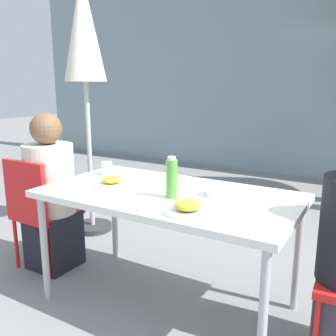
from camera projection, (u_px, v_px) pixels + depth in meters
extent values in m
plane|color=gray|center=(168.00, 303.00, 2.41)|extent=(24.00, 24.00, 0.00)
cube|color=gray|center=(307.00, 75.00, 5.36)|extent=(10.00, 0.20, 3.00)
cube|color=white|center=(168.00, 195.00, 2.25)|extent=(1.54, 0.83, 0.04)
cylinder|color=#B7B7B7|center=(44.00, 249.00, 2.39)|extent=(0.04, 0.04, 0.71)
cylinder|color=#B7B7B7|center=(263.00, 318.00, 1.68)|extent=(0.04, 0.04, 0.71)
cylinder|color=#B7B7B7|center=(114.00, 216.00, 2.98)|extent=(0.04, 0.04, 0.71)
cylinder|color=#B7B7B7|center=(297.00, 257.00, 2.28)|extent=(0.04, 0.04, 0.71)
cube|color=red|center=(47.00, 214.00, 2.85)|extent=(0.40, 0.40, 0.04)
cube|color=red|center=(25.00, 190.00, 2.64)|extent=(0.40, 0.04, 0.42)
cylinder|color=red|center=(51.00, 229.00, 3.12)|extent=(0.03, 0.03, 0.40)
cylinder|color=red|center=(81.00, 237.00, 2.96)|extent=(0.03, 0.03, 0.40)
cylinder|color=red|center=(16.00, 244.00, 2.84)|extent=(0.03, 0.03, 0.40)
cylinder|color=red|center=(48.00, 254.00, 2.67)|extent=(0.03, 0.03, 0.40)
cube|color=black|center=(54.00, 239.00, 2.87)|extent=(0.33, 0.33, 0.44)
cylinder|color=beige|center=(49.00, 179.00, 2.76)|extent=(0.36, 0.36, 0.52)
sphere|color=brown|center=(46.00, 129.00, 2.68)|extent=(0.23, 0.23, 0.23)
cylinder|color=red|center=(315.00, 335.00, 1.81)|extent=(0.03, 0.03, 0.40)
cylinder|color=red|center=(323.00, 300.00, 2.10)|extent=(0.03, 0.03, 0.40)
cylinder|color=#333333|center=(93.00, 227.00, 3.63)|extent=(0.36, 0.36, 0.05)
cylinder|color=#BCBCBC|center=(87.00, 109.00, 3.37)|extent=(0.04, 0.04, 2.32)
cone|color=beige|center=(83.00, 27.00, 3.22)|extent=(0.37, 0.37, 0.92)
cylinder|color=white|center=(112.00, 184.00, 2.40)|extent=(0.23, 0.23, 0.01)
ellipsoid|color=gold|center=(112.00, 179.00, 2.40)|extent=(0.13, 0.13, 0.05)
cylinder|color=white|center=(188.00, 211.00, 1.89)|extent=(0.25, 0.25, 0.01)
ellipsoid|color=gold|center=(188.00, 205.00, 1.89)|extent=(0.14, 0.14, 0.06)
cylinder|color=#51A338|center=(172.00, 179.00, 2.12)|extent=(0.07, 0.07, 0.22)
cylinder|color=white|center=(172.00, 158.00, 2.09)|extent=(0.05, 0.05, 0.02)
cylinder|color=silver|center=(107.00, 168.00, 2.67)|extent=(0.08, 0.08, 0.09)
cylinder|color=white|center=(218.00, 190.00, 2.18)|extent=(0.15, 0.15, 0.06)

